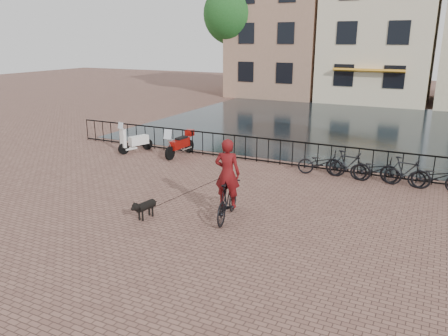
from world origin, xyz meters
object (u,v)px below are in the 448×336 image
at_px(dog, 146,208).
at_px(scooter, 135,136).
at_px(cyclist, 227,184).
at_px(motorcycle, 180,141).

height_order(dog, scooter, scooter).
relative_size(cyclist, dog, 2.98).
relative_size(dog, scooter, 0.56).
bearing_deg(scooter, motorcycle, 26.99).
relative_size(cyclist, motorcycle, 1.42).
xyz_separation_m(dog, motorcycle, (-2.69, 6.12, 0.37)).
xyz_separation_m(cyclist, motorcycle, (-4.76, 5.17, -0.35)).
bearing_deg(motorcycle, dog, -62.68).
xyz_separation_m(motorcycle, scooter, (-2.14, -0.24, 0.06)).
height_order(motorcycle, scooter, scooter).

